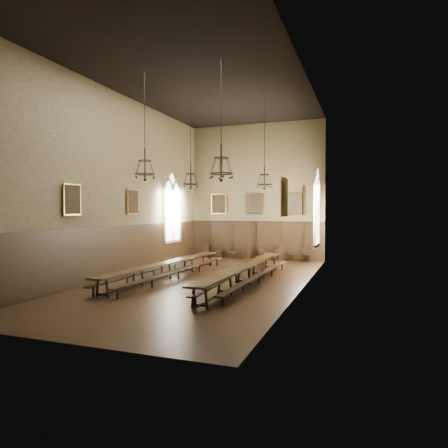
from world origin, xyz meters
The scene contains 34 objects.
floor centered at (0.00, 0.00, -0.01)m, with size 9.00×18.00×0.02m, color black.
ceiling centered at (0.00, 0.00, 9.01)m, with size 9.00×18.00×0.02m, color black.
wall_back centered at (0.00, 9.01, 4.50)m, with size 9.00×0.02×9.00m, color #756848.
wall_front centered at (0.00, -9.01, 4.50)m, with size 9.00×0.02×9.00m, color #756848.
wall_left centered at (-4.51, 0.00, 4.50)m, with size 0.02×18.00×9.00m, color #756848.
wall_right centered at (4.51, 0.00, 4.50)m, with size 0.02×18.00×9.00m, color #756848.
wainscot_panelling centered at (0.00, 0.00, 1.25)m, with size 9.00×18.00×2.50m, color black, non-canonical shape.
table_left centered at (-2.03, 0.14, 0.39)m, with size 1.29×10.08×0.78m.
table_right centered at (1.90, 0.01, 0.41)m, with size 0.91×10.61×0.83m.
bench_left_outer centered at (-2.63, 0.02, 0.28)m, with size 0.35×9.69×0.44m.
bench_left_inner centered at (-1.41, 0.23, 0.29)m, with size 0.68×10.19×0.46m.
bench_right_inner centered at (1.50, 0.15, 0.30)m, with size 0.66×10.63×0.48m.
bench_right_outer centered at (2.56, 0.18, 0.28)m, with size 0.54×9.62×0.43m.
chair_0 centered at (-3.45, 8.52, 0.28)m, with size 0.51×0.51×0.93m.
chair_1 centered at (-2.45, 8.57, 0.30)m, with size 0.44×0.44×0.98m.
chair_2 centered at (-1.56, 8.54, 0.26)m, with size 0.46×0.46×0.86m.
chair_3 centered at (-0.43, 8.50, 0.28)m, with size 0.51×0.51×0.91m.
chair_4 centered at (0.52, 8.52, 0.28)m, with size 0.48×0.48×0.93m.
chair_5 centered at (1.45, 8.52, 0.28)m, with size 0.51×0.51×0.92m.
chair_6 centered at (2.41, 8.60, 0.26)m, with size 0.46×0.46×0.87m.
chair_7 centered at (3.41, 8.53, 0.28)m, with size 0.51×0.51×0.94m.
chandelier_back_left centered at (-1.86, 2.64, 4.94)m, with size 0.85×0.85×4.50m.
chandelier_back_right centered at (2.16, 2.63, 4.88)m, with size 0.77×0.77×4.60m.
chandelier_front_left centered at (-1.73, -2.23, 5.05)m, with size 0.86×0.86×4.39m.
chandelier_front_right centered at (1.73, -2.43, 4.94)m, with size 0.93×0.93×4.50m.
portrait_back_0 centered at (-2.60, 8.88, 3.70)m, with size 1.10×0.12×1.40m.
portrait_back_1 centered at (0.00, 8.88, 3.70)m, with size 1.10×0.12×1.40m.
portrait_back_2 centered at (2.60, 8.88, 3.70)m, with size 1.10×0.12×1.40m.
portrait_left_0 centered at (-4.38, 1.00, 3.70)m, with size 0.12×1.00×1.30m.
portrait_left_1 centered at (-4.38, -3.50, 3.70)m, with size 0.12×1.00×1.30m.
portrait_right_0 centered at (4.38, 1.00, 3.70)m, with size 0.12×1.00×1.30m.
portrait_right_1 centered at (4.38, -3.50, 3.70)m, with size 0.12×1.00×1.30m.
window_right centered at (4.43, 5.50, 3.40)m, with size 0.20×2.20×4.60m, color white, non-canonical shape.
window_left centered at (-4.43, 5.50, 3.40)m, with size 0.20×2.20×4.60m, color white, non-canonical shape.
Camera 1 is at (6.99, -16.78, 3.27)m, focal length 32.00 mm.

